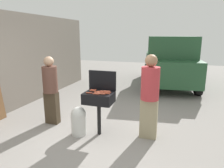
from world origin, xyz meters
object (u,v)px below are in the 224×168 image
Objects in this scene: hot_dog_0 at (107,91)px; hot_dog_6 at (97,92)px; hot_dog_10 at (105,92)px; hot_dog_12 at (100,92)px; hot_dog_9 at (97,93)px; parked_minivan at (169,61)px; person_right at (150,94)px; hot_dog_5 at (89,93)px; hot_dog_11 at (103,91)px; person_left at (51,88)px; hot_dog_7 at (93,90)px; hot_dog_13 at (100,93)px; hot_dog_3 at (96,94)px; propane_tank at (79,120)px; hot_dog_4 at (102,94)px; hot_dog_1 at (108,92)px; hot_dog_8 at (93,91)px; hot_dog_2 at (107,93)px; bbq_grill at (99,99)px.

hot_dog_6 is at bearing -146.59° from hot_dog_0.
hot_dog_12 is at bearing 162.27° from hot_dog_10.
parked_minivan reaches higher than hot_dog_9.
person_right is (1.02, 0.25, -0.00)m from hot_dog_9.
hot_dog_5 is 0.30m from hot_dog_11.
hot_dog_6 is 0.08× the size of person_left.
person_left is (-1.10, 0.05, -0.06)m from hot_dog_7.
hot_dog_13 is (0.21, 0.08, 0.00)m from hot_dog_5.
hot_dog_3 is 0.08× the size of person_left.
hot_dog_4 is at bearing 5.64° from propane_tank.
person_right reaches higher than hot_dog_1.
parked_minivan is at bearing 77.86° from hot_dog_11.
person_right is (1.00, 0.13, -0.00)m from hot_dog_12.
hot_dog_7 and hot_dog_8 have the same top height.
hot_dog_4 is 1.00× the size of hot_dog_5.
hot_dog_8 is at bearing -20.75° from person_left.
hot_dog_7 is at bearing 140.65° from hot_dog_4.
hot_dog_8 is 1.00× the size of hot_dog_12.
hot_dog_9 is 1.30m from person_left.
hot_dog_2 is 1.00× the size of hot_dog_7.
hot_dog_9 is at bearing -143.71° from hot_dog_13.
hot_dog_8 is 1.12m from person_left.
person_right is at bearing 12.16° from hot_dog_13.
hot_dog_12 and hot_dog_13 have the same top height.
hot_dog_2 is at bearing 6.63° from hot_dog_9.
hot_dog_4 is at bearing 2.11° from hot_dog_5.
hot_dog_1 is (0.05, -0.07, 0.00)m from hot_dog_0.
hot_dog_5 and hot_dog_10 have the same top height.
hot_dog_9 is at bearing -173.37° from hot_dog_2.
hot_dog_5 is 0.24m from hot_dog_7.
hot_dog_3 is at bearing -28.59° from person_left.
bbq_grill is 0.25m from hot_dog_2.
parked_minivan is (0.95, 5.16, 0.09)m from hot_dog_2.
hot_dog_4 is at bearing -58.81° from hot_dog_12.
hot_dog_5 is (-0.30, -0.23, 0.00)m from hot_dog_0.
hot_dog_0 is 0.86m from propane_tank.
hot_dog_11 is at bearing 57.58° from bbq_grill.
hot_dog_6 is at bearing 23.49° from propane_tank.
hot_dog_10 is 5.20m from parked_minivan.
hot_dog_1 and hot_dog_7 have the same top height.
hot_dog_0 and hot_dog_3 have the same top height.
hot_dog_10 is 0.12m from hot_dog_12.
hot_dog_3 is at bearing -91.44° from bbq_grill.
hot_dog_10 is at bearing -9.37° from hot_dog_8.
hot_dog_5 is 0.21× the size of propane_tank.
hot_dog_12 is (-0.12, -0.08, 0.00)m from hot_dog_0.
hot_dog_1 reaches higher than bbq_grill.
hot_dog_2 is 1.00× the size of hot_dog_5.
hot_dog_7 is at bearing 6.62° from person_right.
bbq_grill is 7.09× the size of hot_dog_5.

